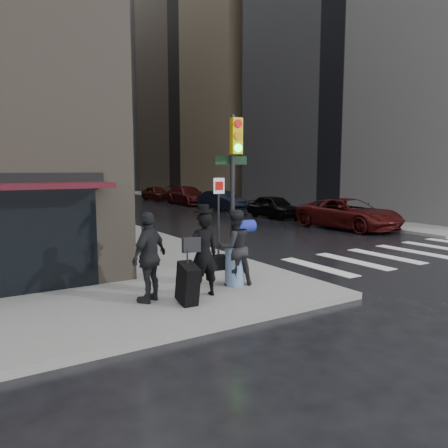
# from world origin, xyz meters

# --- Properties ---
(ground) EXTENTS (140.00, 140.00, 0.00)m
(ground) POSITION_xyz_m (0.00, 0.00, 0.00)
(ground) COLOR black
(ground) RESTS_ON ground
(sidewalk_left) EXTENTS (4.00, 50.00, 0.15)m
(sidewalk_left) POSITION_xyz_m (0.00, 27.00, 0.07)
(sidewalk_left) COLOR slate
(sidewalk_left) RESTS_ON ground
(sidewalk_right) EXTENTS (3.00, 50.00, 0.15)m
(sidewalk_right) POSITION_xyz_m (13.50, 27.00, 0.07)
(sidewalk_right) COLOR slate
(sidewalk_right) RESTS_ON ground
(crosswalk) EXTENTS (8.50, 3.00, 0.01)m
(crosswalk) POSITION_xyz_m (7.50, 1.00, 0.00)
(crosswalk) COLOR silver
(crosswalk) RESTS_ON ground
(bldg_right_near) EXTENTS (22.00, 20.00, 30.00)m
(bldg_right_near) POSITION_xyz_m (26.00, 12.00, 15.00)
(bldg_right_near) COLOR gray
(bldg_right_near) RESTS_ON ground
(bldg_right_mid) EXTENTS (22.00, 22.00, 38.00)m
(bldg_right_mid) POSITION_xyz_m (26.00, 35.00, 19.00)
(bldg_right_mid) COLOR #806C4F
(bldg_right_mid) RESTS_ON ground
(bldg_right_far) EXTENTS (22.00, 20.00, 25.00)m
(bldg_right_far) POSITION_xyz_m (26.00, 58.00, 12.50)
(bldg_right_far) COLOR gray
(bldg_right_far) RESTS_ON ground
(bldg_distant) EXTENTS (40.00, 12.00, 32.00)m
(bldg_distant) POSITION_xyz_m (6.00, 78.00, 16.00)
(bldg_distant) COLOR gray
(bldg_distant) RESTS_ON ground
(man_overcoat) EXTENTS (1.16, 1.04, 2.11)m
(man_overcoat) POSITION_xyz_m (-1.38, -0.33, 1.04)
(man_overcoat) COLOR black
(man_overcoat) RESTS_ON ground
(man_jeans) EXTENTS (1.32, 0.87, 1.88)m
(man_jeans) POSITION_xyz_m (-0.16, 0.16, 1.09)
(man_jeans) COLOR black
(man_jeans) RESTS_ON ground
(man_greycoat) EXTENTS (1.22, 1.04, 1.96)m
(man_greycoat) POSITION_xyz_m (-2.45, 0.00, 1.13)
(man_greycoat) COLOR black
(man_greycoat) RESTS_ON ground
(traffic_light) EXTENTS (1.08, 0.55, 4.36)m
(traffic_light) POSITION_xyz_m (0.74, 1.60, 2.96)
(traffic_light) COLOR black
(traffic_light) RESTS_ON ground
(fire_hydrant) EXTENTS (0.44, 0.33, 0.75)m
(fire_hydrant) POSITION_xyz_m (-0.44, 5.11, 0.49)
(fire_hydrant) COLOR #B80B26
(fire_hydrant) RESTS_ON ground
(parked_car_0) EXTENTS (2.87, 5.68, 1.54)m
(parked_car_0) POSITION_xyz_m (10.98, 6.54, 0.77)
(parked_car_0) COLOR #400D0C
(parked_car_0) RESTS_ON ground
(parked_car_1) EXTENTS (1.68, 4.13, 1.40)m
(parked_car_1) POSITION_xyz_m (10.98, 12.52, 0.70)
(parked_car_1) COLOR black
(parked_car_1) RESTS_ON ground
(parked_car_2) EXTENTS (1.85, 4.46, 1.43)m
(parked_car_2) POSITION_xyz_m (10.82, 18.50, 0.72)
(parked_car_2) COLOR black
(parked_car_2) RESTS_ON ground
(parked_car_3) EXTENTS (2.23, 5.35, 1.55)m
(parked_car_3) POSITION_xyz_m (11.11, 24.48, 0.77)
(parked_car_3) COLOR #3C0C0C
(parked_car_3) RESTS_ON ground
(parked_car_4) EXTENTS (1.93, 4.21, 1.40)m
(parked_car_4) POSITION_xyz_m (10.84, 30.46, 0.70)
(parked_car_4) COLOR #3C120C
(parked_car_4) RESTS_ON ground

